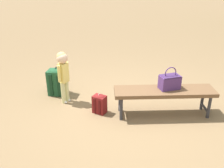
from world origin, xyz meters
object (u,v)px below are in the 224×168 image
child_standing (63,70)px  backpack_large (57,81)px  park_bench (164,93)px  handbag (170,81)px  backpack_small (100,103)px

child_standing → backpack_large: child_standing is taller
park_bench → handbag: size_ratio=4.47×
backpack_large → backpack_small: bearing=147.3°
child_standing → backpack_small: (-0.67, 0.30, -0.45)m
handbag → park_bench: bearing=35.2°
backpack_small → park_bench: bearing=-176.1°
child_standing → backpack_small: size_ratio=2.65×
child_standing → backpack_small: 0.86m
park_bench → child_standing: (1.72, -0.22, 0.23)m
handbag → backpack_large: 2.09m
child_standing → handbag: bearing=174.4°
park_bench → handbag: 0.20m
handbag → child_standing: 1.79m
park_bench → handbag: handbag is taller
park_bench → child_standing: 1.75m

